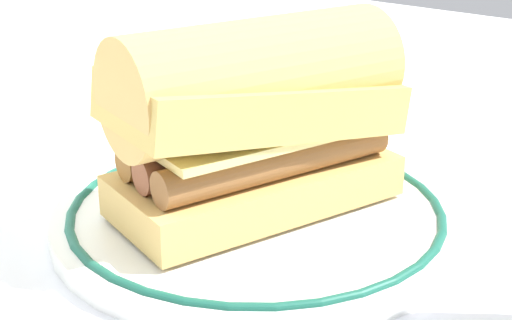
% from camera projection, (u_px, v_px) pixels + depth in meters
% --- Properties ---
extents(ground_plane, '(1.50, 1.50, 0.00)m').
position_uv_depth(ground_plane, '(286.00, 224.00, 0.49)').
color(ground_plane, white).
extents(plate, '(0.26, 0.26, 0.01)m').
position_uv_depth(plate, '(256.00, 214.00, 0.48)').
color(plate, white).
rests_on(plate, ground_plane).
extents(sausage_sandwich, '(0.20, 0.13, 0.12)m').
position_uv_depth(sausage_sandwich, '(256.00, 114.00, 0.46)').
color(sausage_sandwich, tan).
rests_on(sausage_sandwich, plate).
extents(butter_knife, '(0.12, 0.11, 0.01)m').
position_uv_depth(butter_knife, '(360.00, 129.00, 0.65)').
color(butter_knife, silver).
rests_on(butter_knife, ground_plane).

